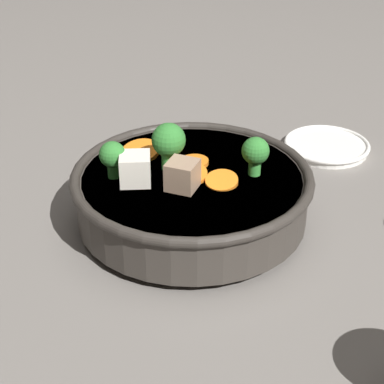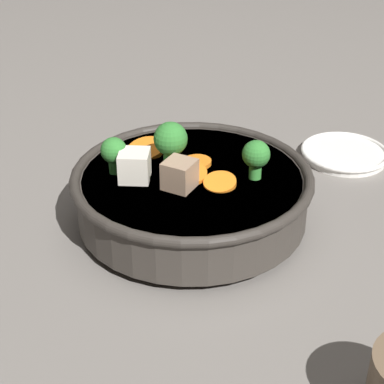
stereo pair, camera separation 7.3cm
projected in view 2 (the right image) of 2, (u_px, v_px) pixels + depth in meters
ground_plane at (192, 223)px, 0.75m from camera, size 3.00×3.00×0.00m
stirfry_bowl at (191, 190)px, 0.73m from camera, size 0.27×0.27×0.12m
side_saucer at (344, 153)px, 0.89m from camera, size 0.12×0.12×0.01m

